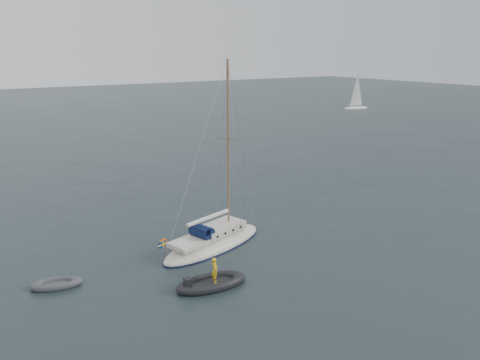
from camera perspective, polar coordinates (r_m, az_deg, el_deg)
ground at (r=29.43m, az=0.28°, el=-9.44°), size 300.00×300.00×0.00m
sailboat at (r=30.69m, az=-3.25°, el=-6.46°), size 8.77×2.63×12.49m
dinghy at (r=27.90m, az=-21.52°, el=-11.71°), size 2.73×1.23×0.39m
rib at (r=26.11m, az=-3.53°, el=-12.30°), size 4.05×1.84×1.66m
distant_yacht_b at (r=106.18m, az=14.03°, el=10.31°), size 6.18×3.30×8.19m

